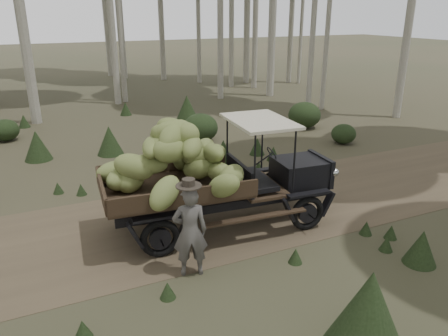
{
  "coord_description": "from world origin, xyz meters",
  "views": [
    {
      "loc": [
        -1.33,
        -8.35,
        4.48
      ],
      "look_at": [
        2.3,
        -0.52,
        1.34
      ],
      "focal_mm": 35.0,
      "sensor_mm": 36.0,
      "label": 1
    }
  ],
  "objects": [
    {
      "name": "undergrowth",
      "position": [
        2.29,
        0.91,
        0.51
      ],
      "size": [
        22.13,
        19.76,
        1.39
      ],
      "color": "#233319",
      "rests_on": "ground"
    },
    {
      "name": "farmer",
      "position": [
        0.97,
        -1.98,
        0.86
      ],
      "size": [
        0.7,
        0.55,
        1.83
      ],
      "rotation": [
        0.0,
        0.0,
        2.88
      ],
      "color": "#4E4B48",
      "rests_on": "ground"
    },
    {
      "name": "banana_truck",
      "position": [
        1.71,
        -0.46,
        1.49
      ],
      "size": [
        5.19,
        2.69,
        2.55
      ],
      "rotation": [
        0.0,
        0.0,
        -0.08
      ],
      "color": "black",
      "rests_on": "ground"
    },
    {
      "name": "dirt_track",
      "position": [
        0.0,
        0.0,
        0.0
      ],
      "size": [
        70.0,
        4.0,
        0.01
      ],
      "primitive_type": "cube",
      "color": "brown",
      "rests_on": "ground"
    },
    {
      "name": "ground",
      "position": [
        0.0,
        0.0,
        0.0
      ],
      "size": [
        120.0,
        120.0,
        0.0
      ],
      "primitive_type": "plane",
      "color": "#473D2B",
      "rests_on": "ground"
    }
  ]
}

